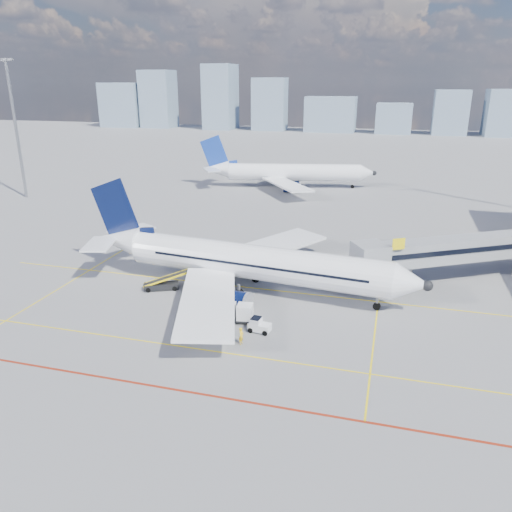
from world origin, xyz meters
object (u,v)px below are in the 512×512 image
Objects in this scene: main_aircraft at (242,261)px; ramp_worker at (241,336)px; cargo_dolly at (236,312)px; second_aircraft at (286,172)px; baggage_tug at (259,325)px; belt_loader at (163,285)px.

main_aircraft is 24.60× the size of ramp_worker.
cargo_dolly is 2.19× the size of ramp_worker.
second_aircraft reaches higher than cargo_dolly.
second_aircraft is 67.92m from ramp_worker.
main_aircraft is 18.51× the size of baggage_tug.
cargo_dolly is 4.31m from ramp_worker.
cargo_dolly is at bearing -93.56° from second_aircraft.
baggage_tug is (11.51, -64.46, -2.57)m from second_aircraft.
main_aircraft reaches higher than baggage_tug.
main_aircraft is 12.46m from ramp_worker.
baggage_tug is (4.40, -9.12, -2.57)m from main_aircraft.
main_aircraft is 9.07m from belt_loader.
belt_loader is at bearing 59.41° from ramp_worker.
main_aircraft is 1.05× the size of second_aircraft.
cargo_dolly is at bearing -70.65° from main_aircraft.
main_aircraft is at bearing -7.52° from belt_loader.
belt_loader is (-1.19, -57.83, -2.66)m from second_aircraft.
belt_loader reaches higher than ramp_worker.
ramp_worker is (1.71, -3.95, -0.20)m from cargo_dolly.
main_aircraft reaches higher than belt_loader.
belt_loader reaches higher than cargo_dolly.
second_aircraft is 7.00× the size of belt_loader.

